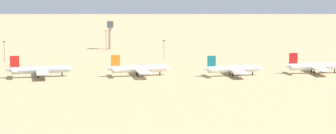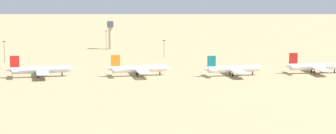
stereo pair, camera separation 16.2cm
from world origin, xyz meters
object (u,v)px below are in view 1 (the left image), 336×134
object	(u,v)px
parked_jet_teal_3	(233,69)
light_pole_mid	(4,50)
parked_jet_orange_2	(139,69)
parked_jet_red_1	(40,70)
light_pole_east	(164,47)
control_tower	(110,32)
light_pole_west	(106,39)
parked_jet_red_4	(315,67)

from	to	relation	value
parked_jet_teal_3	light_pole_mid	distance (m)	164.75
parked_jet_orange_2	parked_jet_teal_3	xyz separation A→B (m)	(55.77, -5.71, -0.16)
parked_jet_red_1	light_pole_east	world-z (taller)	parked_jet_red_1
control_tower	light_pole_west	bearing A→B (deg)	-107.39
parked_jet_red_4	control_tower	size ratio (longest dim) A/B	1.67
control_tower	light_pole_west	world-z (taller)	control_tower
light_pole_west	light_pole_mid	bearing A→B (deg)	-140.16
parked_jet_red_4	light_pole_west	world-z (taller)	light_pole_west
parked_jet_orange_2	parked_jet_red_4	xyz separation A→B (m)	(107.53, -1.53, -0.05)
parked_jet_red_1	parked_jet_teal_3	bearing A→B (deg)	-11.54
parked_jet_red_1	parked_jet_red_4	world-z (taller)	parked_jet_red_1
parked_jet_red_4	control_tower	bearing A→B (deg)	129.99
parked_jet_red_1	parked_jet_orange_2	world-z (taller)	parked_jet_red_1
light_pole_west	light_pole_east	bearing A→B (deg)	-49.08
parked_jet_teal_3	control_tower	world-z (taller)	control_tower
light_pole_east	parked_jet_red_4	bearing A→B (deg)	-44.87
control_tower	light_pole_east	size ratio (longest dim) A/B	1.79
parked_jet_orange_2	parked_jet_teal_3	world-z (taller)	parked_jet_orange_2
parked_jet_red_1	parked_jet_red_4	bearing A→B (deg)	-8.94
parked_jet_teal_3	light_pole_east	bearing A→B (deg)	104.07
parked_jet_orange_2	control_tower	bearing A→B (deg)	90.09
parked_jet_red_1	parked_jet_teal_3	size ratio (longest dim) A/B	1.05
light_pole_west	light_pole_east	size ratio (longest dim) A/B	1.26
parked_jet_teal_3	parked_jet_orange_2	bearing A→B (deg)	167.97
light_pole_mid	light_pole_west	bearing A→B (deg)	39.84
control_tower	light_pole_west	size ratio (longest dim) A/B	1.42
parked_jet_teal_3	parked_jet_red_4	world-z (taller)	parked_jet_red_4
parked_jet_orange_2	parked_jet_red_4	bearing A→B (deg)	-6.84
parked_jet_red_1	parked_jet_teal_3	world-z (taller)	parked_jet_red_1
parked_jet_red_1	light_pole_west	xyz separation A→B (m)	(39.43, 129.11, 5.09)
parked_jet_teal_3	parked_jet_red_4	xyz separation A→B (m)	(51.76, 4.18, 0.11)
parked_jet_orange_2	light_pole_west	distance (m)	132.28
parked_jet_teal_3	parked_jet_red_4	distance (m)	51.93
light_pole_west	parked_jet_teal_3	bearing A→B (deg)	-61.37
parked_jet_red_4	parked_jet_red_1	bearing A→B (deg)	178.34
parked_jet_red_1	parked_jet_orange_2	size ratio (longest dim) A/B	1.01
parked_jet_teal_3	light_pole_east	xyz separation A→B (m)	(-32.50, 88.07, 3.54)
light_pole_mid	control_tower	bearing A→B (deg)	43.42
parked_jet_red_1	light_pole_west	bearing A→B (deg)	65.21
parked_jet_orange_2	parked_jet_red_4	size ratio (longest dim) A/B	1.01
light_pole_mid	light_pole_east	bearing A→B (deg)	5.36
parked_jet_red_1	parked_jet_orange_2	xyz separation A→B (m)	(58.19, -1.73, -0.05)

